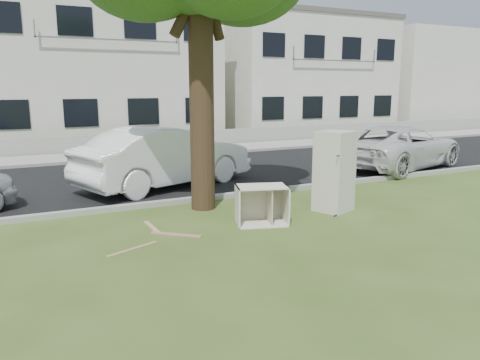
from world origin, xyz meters
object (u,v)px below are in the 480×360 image
car_center (166,157)px  car_right (400,147)px  cabinet (262,205)px  fridge (334,171)px

car_center → car_right: bearing=-114.7°
cabinet → car_center: car_center is taller
cabinet → car_right: (7.42, 3.73, 0.32)m
fridge → car_right: fridge is taller
car_center → car_right: car_center is taller
car_right → cabinet: bearing=101.3°
fridge → car_right: (5.45, 3.50, -0.17)m
fridge → car_center: size_ratio=0.35×
cabinet → car_center: (-0.61, 4.38, 0.43)m
cabinet → car_right: 8.31m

